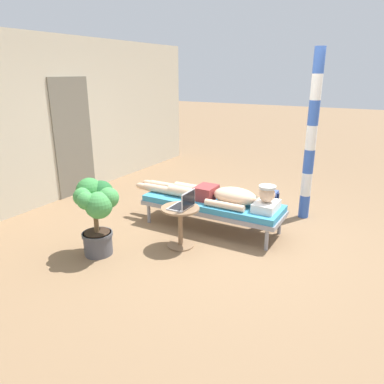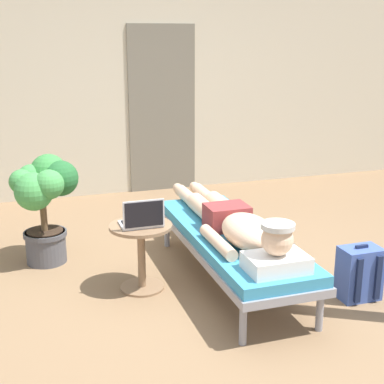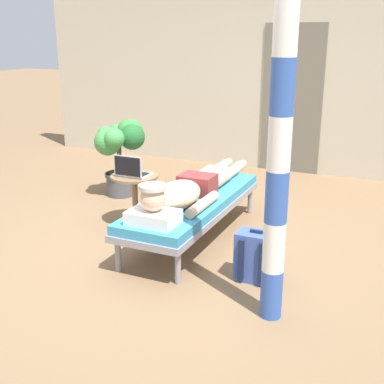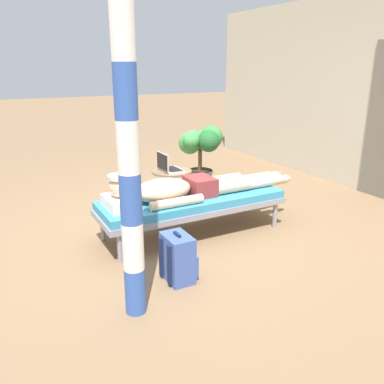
% 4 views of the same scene
% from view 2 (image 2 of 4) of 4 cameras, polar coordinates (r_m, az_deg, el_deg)
% --- Properties ---
extents(ground_plane, '(40.00, 40.00, 0.00)m').
position_cam_2_polar(ground_plane, '(4.25, 2.97, -10.58)').
color(ground_plane, '#846647').
extents(house_wall_back, '(7.60, 0.20, 2.70)m').
position_cam_2_polar(house_wall_back, '(6.88, -5.19, 11.32)').
color(house_wall_back, beige).
rests_on(house_wall_back, ground).
extents(house_door_panel, '(0.84, 0.03, 2.04)m').
position_cam_2_polar(house_door_panel, '(6.86, -3.12, 8.57)').
color(house_door_panel, '#6D6759').
rests_on(house_door_panel, ground).
extents(lounge_chair, '(0.65, 1.99, 0.42)m').
position_cam_2_polar(lounge_chair, '(4.33, 4.08, -5.08)').
color(lounge_chair, gray).
rests_on(lounge_chair, ground).
extents(person_reclining, '(0.53, 2.17, 0.33)m').
position_cam_2_polar(person_reclining, '(4.18, 4.67, -3.34)').
color(person_reclining, white).
rests_on(person_reclining, lounge_chair).
extents(side_table, '(0.48, 0.48, 0.52)m').
position_cam_2_polar(side_table, '(4.22, -5.31, -5.55)').
color(side_table, '#8C6B4C').
rests_on(side_table, ground).
extents(laptop, '(0.31, 0.24, 0.23)m').
position_cam_2_polar(laptop, '(4.09, -5.23, -2.86)').
color(laptop, silver).
rests_on(laptop, side_table).
extents(backpack, '(0.30, 0.26, 0.42)m').
position_cam_2_polar(backpack, '(4.30, 16.98, -8.10)').
color(backpack, '#3F59A5').
rests_on(backpack, ground).
extents(potted_plant, '(0.57, 0.60, 0.92)m').
position_cam_2_polar(potted_plant, '(4.78, -15.07, -0.41)').
color(potted_plant, '#4C4C51').
rests_on(potted_plant, ground).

